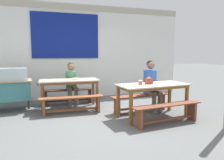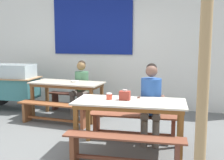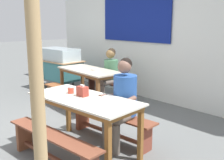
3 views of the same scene
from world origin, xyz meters
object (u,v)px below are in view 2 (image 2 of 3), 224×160
(bench_near_back, at_px, (134,123))
(person_center_facing, at_px, (81,84))
(bench_near_front, at_px, (124,147))
(food_cart, at_px, (10,83))
(tissue_box, at_px, (125,95))
(soup_bowl, at_px, (75,81))
(wooden_support_post, at_px, (203,80))
(bench_far_front, at_px, (54,110))
(dining_table_near, at_px, (130,106))
(dining_table_far, at_px, (67,86))
(condiment_jar, at_px, (109,96))
(person_right_near_table, at_px, (151,99))
(bench_far_back, at_px, (79,100))

(bench_near_back, bearing_deg, person_center_facing, 139.23)
(bench_near_front, bearing_deg, food_cart, 147.24)
(tissue_box, height_order, soup_bowl, tissue_box)
(food_cart, bearing_deg, wooden_support_post, -33.05)
(bench_near_back, xyz_separation_m, bench_near_front, (0.10, -1.06, -0.01))
(bench_far_front, relative_size, food_cart, 0.91)
(dining_table_near, bearing_deg, dining_table_far, 140.57)
(bench_near_back, height_order, soup_bowl, soup_bowl)
(dining_table_far, relative_size, condiment_jar, 15.73)
(person_right_near_table, distance_m, wooden_support_post, 1.90)
(bench_near_front, height_order, soup_bowl, soup_bowl)
(food_cart, distance_m, wooden_support_post, 5.15)
(person_center_facing, height_order, tissue_box, person_center_facing)
(bench_near_back, distance_m, person_right_near_table, 0.52)
(person_right_near_table, height_order, condiment_jar, person_right_near_table)
(bench_near_back, distance_m, wooden_support_post, 2.21)
(dining_table_far, bearing_deg, soup_bowl, 10.74)
(dining_table_near, distance_m, condiment_jar, 0.34)
(tissue_box, bearing_deg, dining_table_far, 139.95)
(food_cart, relative_size, wooden_support_post, 0.66)
(dining_table_near, xyz_separation_m, food_cart, (-3.31, 1.63, -0.04))
(dining_table_far, distance_m, tissue_box, 2.11)
(bench_near_front, relative_size, soup_bowl, 9.32)
(condiment_jar, height_order, soup_bowl, condiment_jar)
(bench_near_front, bearing_deg, wooden_support_post, -34.08)
(person_center_facing, xyz_separation_m, condiment_jar, (1.27, -1.85, 0.15))
(bench_far_back, xyz_separation_m, soup_bowl, (0.15, -0.50, 0.51))
(soup_bowl, bearing_deg, dining_table_near, -43.10)
(bench_far_back, bearing_deg, wooden_support_post, -49.35)
(bench_near_back, distance_m, food_cart, 3.46)
(bench_far_back, xyz_separation_m, person_center_facing, (0.09, -0.08, 0.39))
(food_cart, bearing_deg, tissue_box, -26.28)
(wooden_support_post, bearing_deg, person_right_near_table, 114.08)
(bench_near_back, height_order, bench_near_front, same)
(bench_far_front, distance_m, soup_bowl, 0.78)
(dining_table_far, relative_size, food_cart, 0.92)
(food_cart, relative_size, tissue_box, 10.73)
(food_cart, bearing_deg, bench_near_back, -18.71)
(wooden_support_post, bearing_deg, dining_table_far, 136.32)
(person_right_near_table, distance_m, person_center_facing, 2.26)
(dining_table_far, bearing_deg, dining_table_near, -39.43)
(person_right_near_table, xyz_separation_m, condiment_jar, (-0.55, -0.50, 0.10))
(condiment_jar, xyz_separation_m, wooden_support_post, (1.29, -1.16, 0.46))
(person_right_near_table, xyz_separation_m, soup_bowl, (-1.76, 0.93, 0.07))
(dining_table_far, xyz_separation_m, bench_far_back, (0.02, 0.53, -0.40))
(bench_far_back, bearing_deg, bench_far_front, -92.57)
(bench_near_back, distance_m, bench_near_front, 1.06)
(condiment_jar, bearing_deg, bench_far_front, 148.53)
(dining_table_far, relative_size, person_right_near_table, 1.21)
(bench_far_back, relative_size, bench_near_front, 0.93)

